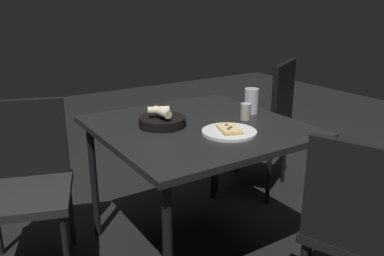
% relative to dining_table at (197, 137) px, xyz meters
% --- Properties ---
extents(ground, '(8.00, 8.00, 0.00)m').
position_rel_dining_table_xyz_m(ground, '(0.00, 0.00, -0.66)').
color(ground, black).
extents(dining_table, '(0.96, 0.97, 0.72)m').
position_rel_dining_table_xyz_m(dining_table, '(0.00, 0.00, 0.00)').
color(dining_table, black).
rests_on(dining_table, ground).
extents(pizza_plate, '(0.26, 0.26, 0.04)m').
position_rel_dining_table_xyz_m(pizza_plate, '(-0.05, 0.20, 0.07)').
color(pizza_plate, white).
rests_on(pizza_plate, dining_table).
extents(bread_basket, '(0.23, 0.23, 0.10)m').
position_rel_dining_table_xyz_m(bread_basket, '(0.16, -0.07, 0.09)').
color(bread_basket, black).
rests_on(bread_basket, dining_table).
extents(beer_glass, '(0.08, 0.08, 0.14)m').
position_rel_dining_table_xyz_m(beer_glass, '(-0.36, -0.01, 0.12)').
color(beer_glass, silver).
rests_on(beer_glass, dining_table).
extents(pepper_shaker, '(0.06, 0.06, 0.09)m').
position_rel_dining_table_xyz_m(pepper_shaker, '(-0.26, 0.06, 0.10)').
color(pepper_shaker, '#BFB299').
rests_on(pepper_shaker, dining_table).
extents(chair_near, '(0.56, 0.56, 0.85)m').
position_rel_dining_table_xyz_m(chair_near, '(0.78, -0.36, -0.16)').
color(chair_near, black).
rests_on(chair_near, ground).
extents(chair_far, '(0.57, 0.57, 0.86)m').
position_rel_dining_table_xyz_m(chair_far, '(-0.22, 0.83, -0.16)').
color(chair_far, black).
rests_on(chair_far, ground).
extents(chair_spare, '(0.60, 0.60, 0.93)m').
position_rel_dining_table_xyz_m(chair_spare, '(-0.79, -0.34, -0.13)').
color(chair_spare, black).
rests_on(chair_spare, ground).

